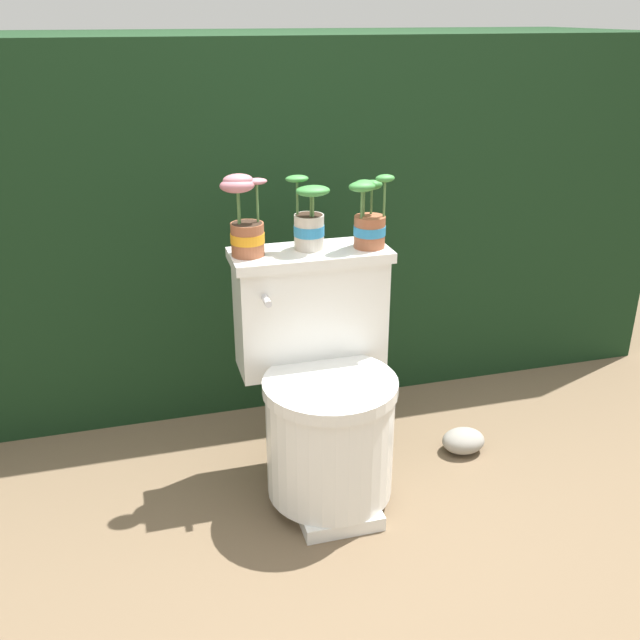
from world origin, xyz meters
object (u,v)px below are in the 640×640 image
potted_plant_middle (369,220)px  garden_stone (463,441)px  potted_plant_left (245,222)px  potted_plant_midleft (309,220)px  toilet (323,394)px

potted_plant_middle → garden_stone: (0.34, -0.07, -0.78)m
potted_plant_left → potted_plant_midleft: size_ratio=1.08×
potted_plant_left → garden_stone: size_ratio=1.60×
toilet → potted_plant_left: bearing=142.0°
potted_plant_midleft → garden_stone: 0.94m
potted_plant_middle → potted_plant_left: bearing=176.7°
toilet → potted_plant_midleft: potted_plant_midleft is taller
potted_plant_left → garden_stone: potted_plant_left is taller
potted_plant_middle → garden_stone: bearing=-11.2°
potted_plant_midleft → garden_stone: bearing=-10.5°
garden_stone → toilet: bearing=-173.4°
potted_plant_midleft → potted_plant_middle: bearing=-9.2°
toilet → potted_plant_midleft: (0.00, 0.15, 0.49)m
potted_plant_midleft → garden_stone: (0.51, -0.09, -0.78)m
toilet → potted_plant_middle: (0.18, 0.13, 0.49)m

